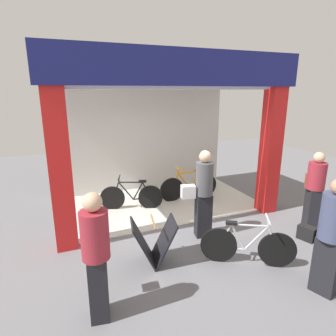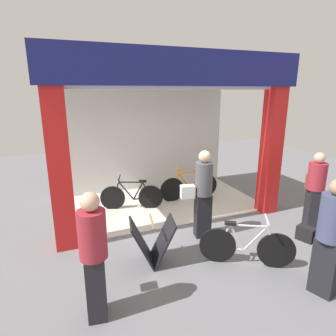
% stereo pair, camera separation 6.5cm
% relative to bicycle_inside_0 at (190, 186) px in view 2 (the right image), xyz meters
% --- Properties ---
extents(ground_plane, '(18.09, 18.09, 0.00)m').
position_rel_bicycle_inside_0_xyz_m(ground_plane, '(-0.90, -1.38, -0.37)').
color(ground_plane, slate).
rests_on(ground_plane, ground).
extents(shop_facade, '(5.25, 3.04, 3.64)m').
position_rel_bicycle_inside_0_xyz_m(shop_facade, '(-0.90, 0.04, 1.58)').
color(shop_facade, beige).
rests_on(shop_facade, ground).
extents(bicycle_inside_0, '(1.67, 0.46, 0.92)m').
position_rel_bicycle_inside_0_xyz_m(bicycle_inside_0, '(0.00, 0.00, 0.00)').
color(bicycle_inside_0, black).
rests_on(bicycle_inside_0, ground).
extents(bicycle_inside_1, '(1.49, 0.55, 0.85)m').
position_rel_bicycle_inside_0_xyz_m(bicycle_inside_1, '(-1.63, -0.11, -0.03)').
color(bicycle_inside_1, black).
rests_on(bicycle_inside_1, ground).
extents(bicycle_parked_0, '(1.38, 0.85, 0.87)m').
position_rel_bicycle_inside_0_xyz_m(bicycle_parked_0, '(-0.41, -3.10, -0.02)').
color(bicycle_parked_0, black).
rests_on(bicycle_parked_0, ground).
extents(sandwich_board_sign, '(0.85, 0.71, 0.79)m').
position_rel_bicycle_inside_0_xyz_m(sandwich_board_sign, '(-1.87, -2.47, 0.02)').
color(sandwich_board_sign, black).
rests_on(sandwich_board_sign, ground).
extents(pedestrian_0, '(0.50, 0.65, 1.68)m').
position_rel_bicycle_inside_0_xyz_m(pedestrian_0, '(1.69, -2.50, 0.51)').
color(pedestrian_0, black).
rests_on(pedestrian_0, ground).
extents(pedestrian_1, '(0.39, 0.57, 1.74)m').
position_rel_bicycle_inside_0_xyz_m(pedestrian_1, '(-2.92, -3.37, 0.54)').
color(pedestrian_1, black).
rests_on(pedestrian_1, ground).
extents(pedestrian_2, '(0.46, 0.68, 1.75)m').
position_rel_bicycle_inside_0_xyz_m(pedestrian_2, '(0.22, -4.09, 0.54)').
color(pedestrian_2, black).
rests_on(pedestrian_2, ground).
extents(pedestrian_3, '(0.66, 0.39, 1.78)m').
position_rel_bicycle_inside_0_xyz_m(pedestrian_3, '(-0.65, -1.95, 0.57)').
color(pedestrian_3, black).
rests_on(pedestrian_3, ground).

